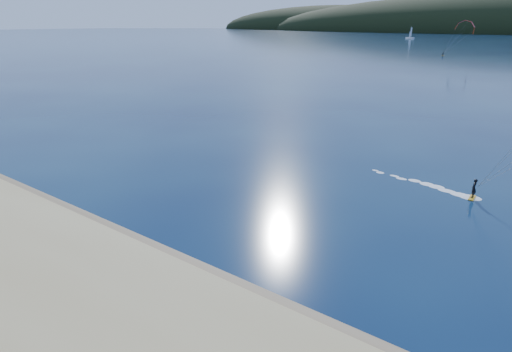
# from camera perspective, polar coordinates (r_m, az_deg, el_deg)

# --- Properties ---
(ground) EXTENTS (1800.00, 1800.00, 0.00)m
(ground) POSITION_cam_1_polar(r_m,az_deg,el_deg) (27.48, -21.12, -13.73)
(ground) COLOR #071437
(ground) RESTS_ON ground
(wet_sand) EXTENTS (220.00, 2.50, 0.10)m
(wet_sand) POSITION_cam_1_polar(r_m,az_deg,el_deg) (29.58, -13.78, -10.19)
(wet_sand) COLOR #846D4D
(wet_sand) RESTS_ON ground
(kitesurfer_far) EXTENTS (13.03, 4.91, 14.32)m
(kitesurfer_far) POSITION_cam_1_polar(r_m,az_deg,el_deg) (213.06, 26.26, 17.19)
(kitesurfer_far) COLOR gold
(kitesurfer_far) RESTS_ON ground
(sailboat) EXTENTS (7.98, 5.02, 11.16)m
(sailboat) POSITION_cam_1_polar(r_m,az_deg,el_deg) (429.85, 20.05, 17.11)
(sailboat) COLOR white
(sailboat) RESTS_ON ground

